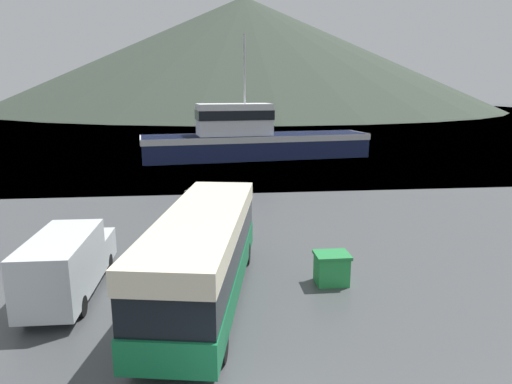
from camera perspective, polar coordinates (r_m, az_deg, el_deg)
water_surface at (r=151.94m, az=-5.96°, el=10.02°), size 240.00×240.00×0.00m
hill_backdrop at (r=182.42m, az=-1.46°, el=16.96°), size 183.15×183.15×40.81m
tour_bus at (r=16.08m, az=-6.57°, el=-7.43°), size 4.40×10.67×3.24m
delivery_van at (r=17.86m, az=-22.47°, el=-8.13°), size 2.02×6.32×2.42m
fishing_boat at (r=49.10m, az=-0.61°, el=6.71°), size 24.74×8.44×12.74m
storage_bin at (r=18.01m, az=9.43°, el=-9.37°), size 1.32×1.09×1.21m
small_boat at (r=51.74m, az=3.32°, el=5.16°), size 7.00×2.68×0.92m
mooring_bollard at (r=30.95m, az=-8.70°, el=-0.34°), size 0.32×0.32×0.71m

